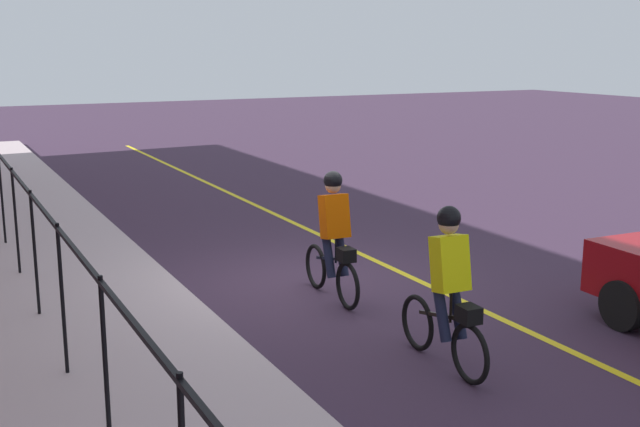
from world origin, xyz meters
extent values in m
plane|color=#38263A|center=(0.00, 0.00, 0.00)|extent=(80.00, 80.00, 0.00)
cube|color=yellow|center=(0.00, -1.60, 0.00)|extent=(36.00, 0.12, 0.01)
cube|color=#B7A2A6|center=(0.00, 3.40, 0.07)|extent=(40.00, 3.20, 0.15)
cylinder|color=black|center=(-4.19, 3.80, 0.95)|extent=(0.04, 0.04, 1.60)
cylinder|color=black|center=(-2.12, 3.80, 0.95)|extent=(0.04, 0.04, 1.60)
cylinder|color=black|center=(-0.04, 3.80, 0.95)|extent=(0.04, 0.04, 1.60)
cylinder|color=black|center=(2.04, 3.80, 0.95)|extent=(0.04, 0.04, 1.60)
cylinder|color=black|center=(4.12, 3.80, 0.95)|extent=(0.04, 0.04, 1.60)
cube|color=black|center=(1.00, 3.80, 1.70)|extent=(18.69, 0.04, 0.04)
torus|color=black|center=(-0.23, -0.04, 0.33)|extent=(0.66, 0.09, 0.66)
torus|color=black|center=(-1.28, 0.00, 0.33)|extent=(0.66, 0.09, 0.66)
cube|color=black|center=(-0.76, -0.02, 0.58)|extent=(0.93, 0.08, 0.24)
cylinder|color=black|center=(-0.91, -0.02, 0.73)|extent=(0.03, 0.03, 0.35)
cube|color=#DD5300|center=(-0.86, -0.02, 1.21)|extent=(0.35, 0.37, 0.63)
sphere|color=tan|center=(-0.81, -0.02, 1.62)|extent=(0.22, 0.22, 0.22)
sphere|color=black|center=(-0.81, -0.02, 1.70)|extent=(0.26, 0.26, 0.26)
cylinder|color=#191E38|center=(-0.87, 0.08, 0.68)|extent=(0.34, 0.13, 0.65)
cylinder|color=#191E38|center=(-0.88, -0.12, 0.68)|extent=(0.34, 0.13, 0.65)
cube|color=black|center=(-1.23, 0.00, 0.75)|extent=(0.25, 0.21, 0.18)
torus|color=black|center=(-2.91, -0.03, 0.33)|extent=(0.66, 0.09, 0.66)
torus|color=black|center=(-3.96, 0.01, 0.33)|extent=(0.66, 0.09, 0.66)
cube|color=black|center=(-3.44, -0.01, 0.58)|extent=(0.93, 0.08, 0.24)
cylinder|color=black|center=(-3.59, 0.00, 0.73)|extent=(0.03, 0.03, 0.35)
cube|color=yellow|center=(-3.54, -0.01, 1.21)|extent=(0.35, 0.37, 0.63)
sphere|color=tan|center=(-3.49, -0.01, 1.62)|extent=(0.22, 0.22, 0.22)
sphere|color=black|center=(-3.49, -0.01, 1.70)|extent=(0.26, 0.26, 0.26)
cylinder|color=#191E38|center=(-3.55, 0.09, 0.68)|extent=(0.34, 0.13, 0.65)
cylinder|color=#191E38|center=(-3.56, -0.10, 0.68)|extent=(0.34, 0.13, 0.65)
cube|color=black|center=(-3.91, 0.01, 0.75)|extent=(0.25, 0.21, 0.18)
cylinder|color=black|center=(-3.52, -2.70, 0.32)|extent=(0.65, 0.24, 0.64)
camera|label=1|loc=(-10.20, 4.93, 3.49)|focal=44.38mm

